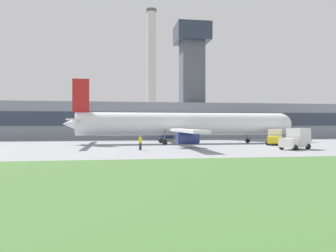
{
  "coord_description": "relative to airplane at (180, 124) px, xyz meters",
  "views": [
    {
      "loc": [
        -8.27,
        -46.25,
        3.04
      ],
      "look_at": [
        -0.26,
        5.41,
        2.84
      ],
      "focal_mm": 35.0,
      "sensor_mm": 36.0,
      "label": 1
    }
  ],
  "objects": [
    {
      "name": "smokestack_left",
      "position": [
        1.01,
        54.84,
        17.44
      ],
      "size": [
        3.39,
        3.39,
        40.8
      ],
      "color": "beige",
      "rests_on": "ground_plane"
    },
    {
      "name": "ground_crew_person",
      "position": [
        -7.29,
        -12.39,
        -2.21
      ],
      "size": [
        0.54,
        0.54,
        1.74
      ],
      "color": "#23283D",
      "rests_on": "ground_plane"
    },
    {
      "name": "ground_plane",
      "position": [
        -1.75,
        -5.41,
        -3.1
      ],
      "size": [
        400.0,
        400.0,
        0.0
      ],
      "primitive_type": "plane",
      "color": "gray"
    },
    {
      "name": "airplane",
      "position": [
        0.0,
        0.0,
        0.0
      ],
      "size": [
        37.3,
        36.63,
        10.11
      ],
      "color": "silver",
      "rests_on": "ground_plane"
    },
    {
      "name": "fuel_truck",
      "position": [
        11.83,
        -14.2,
        -1.86
      ],
      "size": [
        4.72,
        3.86,
        2.6
      ],
      "color": "white",
      "rests_on": "ground_plane"
    },
    {
      "name": "pushback_tug",
      "position": [
        21.74,
        1.34,
        -2.16
      ],
      "size": [
        3.25,
        2.46,
        2.13
      ],
      "color": "gray",
      "rests_on": "ground_plane"
    },
    {
      "name": "terminal_building",
      "position": [
        -1.0,
        21.9,
        1.72
      ],
      "size": [
        87.81,
        12.48,
        26.01
      ],
      "color": "gray",
      "rests_on": "ground_plane"
    },
    {
      "name": "baggage_truck",
      "position": [
        13.95,
        -4.53,
        -1.95
      ],
      "size": [
        4.52,
        6.09,
        2.34
      ],
      "color": "yellow",
      "rests_on": "ground_plane"
    }
  ]
}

